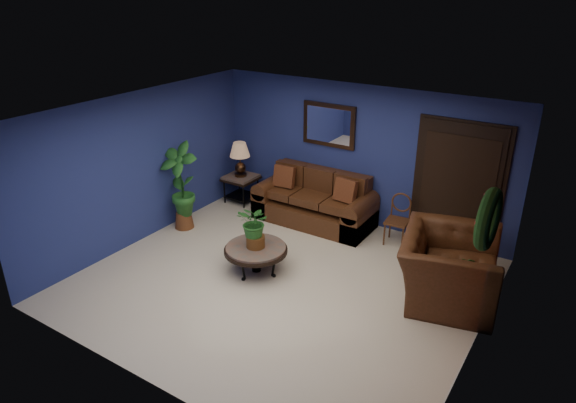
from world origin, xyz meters
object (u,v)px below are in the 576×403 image
Objects in this scene: side_chair at (399,216)px; armchair at (449,268)px; coffee_table at (256,250)px; table_lamp at (240,155)px; end_table at (241,182)px; sofa at (316,205)px.

armchair reaches higher than side_chair.
side_chair reaches higher than coffee_table.
table_lamp reaches higher than side_chair.
end_table is at bearing 62.94° from armchair.
sofa is 3.60× the size of end_table.
end_table is at bearing 116.57° from table_lamp.
table_lamp is (0.00, -0.00, 0.55)m from end_table.
sofa is at bearing 176.50° from side_chair.
end_table is 0.70× the size of side_chair.
side_chair is (3.25, 0.06, 0.07)m from end_table.
table_lamp is (-1.69, -0.03, 0.65)m from sofa.
coffee_table is at bearing -47.72° from end_table.
sofa is 3.00m from armchair.
table_lamp is 3.29m from side_chair.
end_table is at bearing 132.28° from coffee_table.
sofa is 1.57m from side_chair.
end_table is (-1.81, 1.99, 0.06)m from coffee_table.
sofa reaches higher than side_chair.
armchair is at bearing -14.35° from end_table.
sofa is 3.30× the size of table_lamp.
armchair reaches higher than end_table.
end_table is 0.92× the size of table_lamp.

